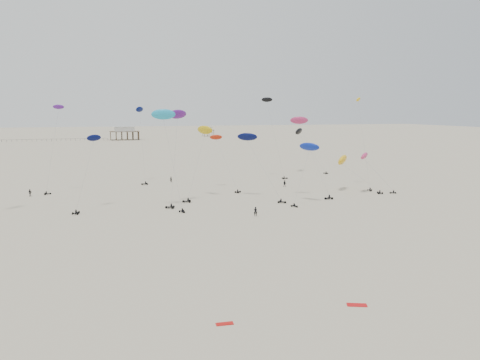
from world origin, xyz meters
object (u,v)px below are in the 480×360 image
object	(u,v)px
pavilion_main	(125,134)
spectator_0	(255,216)
rig_3	(308,153)
pavilion_small	(208,132)

from	to	relation	value
pavilion_main	spectator_0	world-z (taller)	pavilion_main
rig_3	spectator_0	xyz separation A→B (m)	(-16.44, -10.70, -11.69)
spectator_0	rig_3	bearing A→B (deg)	-129.36
pavilion_small	rig_3	distance (m)	288.57
pavilion_main	spectator_0	xyz separation A→B (m)	(12.06, -266.15, -4.22)
pavilion_main	pavilion_small	xyz separation A→B (m)	(70.00, 30.00, -0.74)
rig_3	spectator_0	bearing A→B (deg)	14.16
pavilion_small	spectator_0	xyz separation A→B (m)	(-57.94, -296.15, -3.49)
pavilion_main	rig_3	xyz separation A→B (m)	(28.50, -255.45, 7.47)
pavilion_small	spectator_0	bearing A→B (deg)	-101.07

